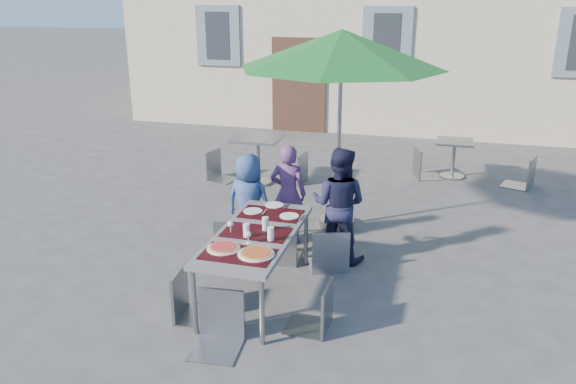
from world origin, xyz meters
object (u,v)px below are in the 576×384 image
(dining_table, at_px, (256,237))
(cafe_table_1, at_px, (454,154))
(chair_1, at_px, (280,219))
(chair_3, at_px, (187,266))
(bg_chair_r_0, at_px, (297,150))
(child_2, at_px, (339,205))
(bg_chair_r_1, at_px, (528,153))
(pizza_near_right, at_px, (256,253))
(child_0, at_px, (249,202))
(chair_2, at_px, (330,225))
(chair_5, at_px, (217,289))
(chair_4, at_px, (318,279))
(pizza_near_left, at_px, (224,248))
(patio_umbrella, at_px, (342,50))
(bg_chair_l_0, at_px, (217,148))
(child_1, at_px, (288,194))
(bg_chair_l_1, at_px, (425,145))
(cafe_table_0, at_px, (258,150))
(chair_0, at_px, (232,214))

(dining_table, bearing_deg, cafe_table_1, 67.32)
(cafe_table_1, bearing_deg, chair_1, -116.43)
(chair_3, xyz_separation_m, bg_chair_r_0, (-0.04, 4.53, 0.02))
(child_2, bearing_deg, bg_chair_r_1, -118.05)
(pizza_near_right, height_order, child_0, child_0)
(dining_table, bearing_deg, chair_2, 51.04)
(child_2, bearing_deg, chair_5, 78.66)
(chair_4, bearing_deg, pizza_near_left, -179.57)
(pizza_near_left, relative_size, chair_3, 0.34)
(chair_4, xyz_separation_m, chair_5, (-0.84, -0.49, 0.04))
(chair_2, distance_m, bg_chair_r_1, 4.69)
(cafe_table_1, bearing_deg, patio_umbrella, -119.87)
(pizza_near_right, xyz_separation_m, patio_umbrella, (0.30, 2.69, 1.68))
(patio_umbrella, xyz_separation_m, bg_chair_l_0, (-2.44, 1.56, -1.87))
(child_1, distance_m, bg_chair_l_1, 3.68)
(chair_5, relative_size, cafe_table_1, 1.47)
(child_0, distance_m, chair_4, 2.08)
(chair_1, relative_size, bg_chair_r_0, 0.98)
(child_0, height_order, bg_chair_r_0, child_0)
(child_0, bearing_deg, cafe_table_1, -116.38)
(bg_chair_r_1, bearing_deg, bg_chair_l_0, -169.61)
(bg_chair_l_1, bearing_deg, chair_5, -105.57)
(chair_4, xyz_separation_m, bg_chair_r_0, (-1.34, 4.42, 0.04))
(chair_5, xyz_separation_m, cafe_table_0, (-1.13, 4.66, 0.02))
(chair_3, distance_m, bg_chair_l_1, 5.79)
(chair_4, bearing_deg, child_2, 93.50)
(chair_1, relative_size, chair_3, 1.02)
(pizza_near_left, bearing_deg, child_0, 100.65)
(cafe_table_1, bearing_deg, chair_2, -108.93)
(child_0, relative_size, child_2, 0.87)
(bg_chair_l_0, relative_size, cafe_table_1, 1.45)
(chair_5, xyz_separation_m, bg_chair_r_1, (3.31, 5.66, 0.02))
(chair_1, height_order, chair_2, chair_2)
(pizza_near_left, xyz_separation_m, chair_0, (-0.41, 1.30, -0.18))
(bg_chair_l_1, bearing_deg, pizza_near_right, -104.49)
(chair_2, xyz_separation_m, chair_3, (-1.17, -1.39, -0.02))
(child_1, relative_size, bg_chair_r_1, 1.28)
(child_2, relative_size, chair_3, 1.48)
(chair_5, height_order, bg_chair_r_1, bg_chair_r_1)
(chair_1, relative_size, cafe_table_0, 1.18)
(bg_chair_l_0, height_order, bg_chair_l_1, bg_chair_l_1)
(dining_table, bearing_deg, child_1, 92.25)
(patio_umbrella, bearing_deg, pizza_near_right, -96.33)
(child_1, height_order, chair_1, child_1)
(child_1, xyz_separation_m, bg_chair_l_0, (-1.91, 2.23, -0.08))
(chair_1, relative_size, cafe_table_1, 1.45)
(cafe_table_0, bearing_deg, pizza_near_right, -71.99)
(pizza_near_left, relative_size, bg_chair_l_0, 0.34)
(dining_table, distance_m, bg_chair_l_1, 5.06)
(chair_5, bearing_deg, chair_2, 68.29)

